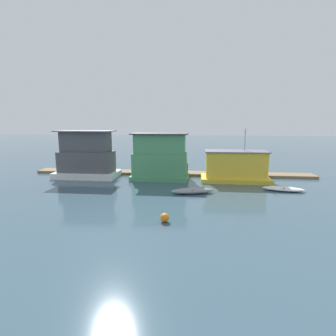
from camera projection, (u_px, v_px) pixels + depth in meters
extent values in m
plane|color=#385160|center=(169.00, 179.00, 29.89)|extent=(200.00, 200.00, 0.00)
cube|color=#846B4C|center=(171.00, 173.00, 32.33)|extent=(33.80, 2.16, 0.30)
cube|color=white|center=(88.00, 174.00, 30.63)|extent=(7.17, 3.77, 0.68)
cube|color=#4C4C51|center=(87.00, 161.00, 30.37)|extent=(6.11, 2.71, 2.35)
cube|color=#4C4C51|center=(86.00, 142.00, 29.97)|extent=(5.46, 2.07, 2.26)
cube|color=slate|center=(85.00, 131.00, 29.76)|extent=(6.41, 3.01, 0.12)
cube|color=#4C9360|center=(160.00, 177.00, 29.76)|extent=(6.41, 3.73, 0.51)
cube|color=#4C9360|center=(160.00, 164.00, 29.50)|extent=(5.90, 3.22, 2.46)
cube|color=#4C9360|center=(160.00, 144.00, 29.10)|extent=(5.51, 2.83, 2.08)
cube|color=#38383D|center=(160.00, 134.00, 28.91)|extent=(6.20, 3.52, 0.12)
cube|color=gold|center=(235.00, 179.00, 28.72)|extent=(7.34, 3.67, 0.45)
cube|color=gold|center=(235.00, 164.00, 28.44)|extent=(6.32, 2.64, 2.75)
cube|color=slate|center=(236.00, 151.00, 28.19)|extent=(6.62, 2.94, 0.12)
cylinder|color=#B2B2B7|center=(245.00, 140.00, 27.88)|extent=(0.12, 0.12, 2.35)
ellipsoid|color=gray|center=(192.00, 191.00, 23.60)|extent=(4.05, 2.11, 0.52)
cube|color=#997F60|center=(192.00, 189.00, 23.57)|extent=(0.40, 0.96, 0.08)
ellipsoid|color=white|center=(283.00, 189.00, 24.52)|extent=(3.89, 1.97, 0.39)
cube|color=#997F60|center=(283.00, 187.00, 24.49)|extent=(0.36, 1.08, 0.08)
cylinder|color=brown|center=(187.00, 170.00, 30.70)|extent=(0.21, 0.21, 1.61)
cylinder|color=brown|center=(74.00, 167.00, 32.15)|extent=(0.21, 0.21, 1.86)
sphere|color=orange|center=(165.00, 218.00, 16.86)|extent=(0.59, 0.59, 0.59)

